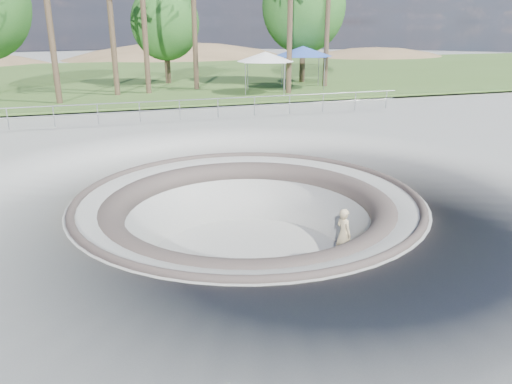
% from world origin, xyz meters
% --- Properties ---
extents(ground, '(180.00, 180.00, 0.00)m').
position_xyz_m(ground, '(0.00, 0.00, 0.00)').
color(ground, '#9C9D98').
rests_on(ground, ground).
extents(skate_bowl, '(14.00, 14.00, 4.10)m').
position_xyz_m(skate_bowl, '(0.00, 0.00, -1.83)').
color(skate_bowl, '#9C9D98').
rests_on(skate_bowl, ground).
extents(grass_strip, '(180.00, 36.00, 0.12)m').
position_xyz_m(grass_strip, '(0.00, 34.00, 0.22)').
color(grass_strip, '#3D5B24').
rests_on(grass_strip, ground).
extents(distant_hills, '(103.20, 45.00, 28.60)m').
position_xyz_m(distant_hills, '(3.78, 57.17, -7.02)').
color(distant_hills, brown).
rests_on(distant_hills, ground).
extents(safety_railing, '(25.00, 0.06, 1.03)m').
position_xyz_m(safety_railing, '(0.00, 12.00, 0.69)').
color(safety_railing, gray).
rests_on(safety_railing, ground).
extents(skateboard, '(0.91, 0.59, 0.09)m').
position_xyz_m(skateboard, '(2.58, -1.22, -1.83)').
color(skateboard, '#9C5E3E').
rests_on(skateboard, ground).
extents(skater, '(0.49, 0.64, 1.59)m').
position_xyz_m(skater, '(2.58, -1.22, -1.01)').
color(skater, tan).
rests_on(skater, skateboard).
extents(canopy_white, '(5.12, 5.12, 2.75)m').
position_xyz_m(canopy_white, '(7.22, 19.73, 2.69)').
color(canopy_white, gray).
rests_on(canopy_white, ground).
extents(canopy_blue, '(5.71, 5.71, 3.00)m').
position_xyz_m(canopy_blue, '(10.68, 21.41, 2.91)').
color(canopy_blue, gray).
rests_on(canopy_blue, ground).
extents(bushy_tree_mid, '(5.25, 4.78, 7.58)m').
position_xyz_m(bushy_tree_mid, '(1.66, 27.46, 4.87)').
color(bushy_tree_mid, brown).
rests_on(bushy_tree_mid, ground).
extents(bushy_tree_right, '(6.60, 6.00, 9.52)m').
position_xyz_m(bushy_tree_right, '(12.18, 25.01, 6.08)').
color(bushy_tree_right, brown).
rests_on(bushy_tree_right, ground).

